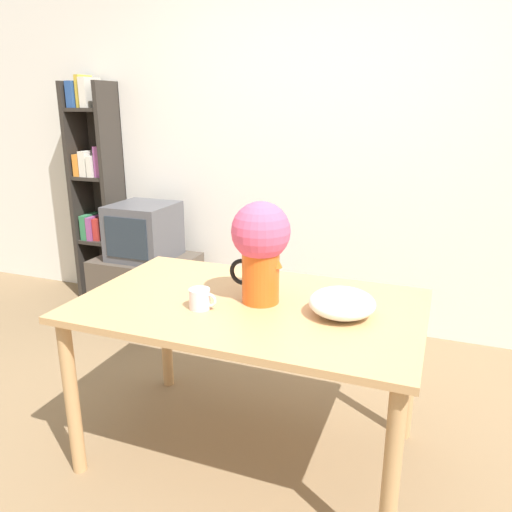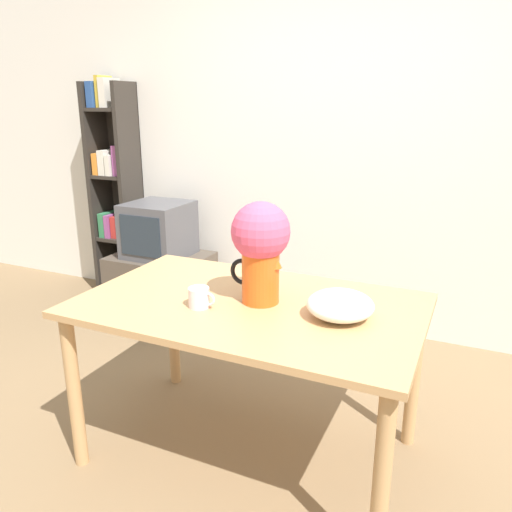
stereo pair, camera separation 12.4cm
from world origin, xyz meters
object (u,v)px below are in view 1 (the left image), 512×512
object	(u,v)px
tv_set	(144,231)
coffee_mug	(200,299)
flower_vase	(261,244)
white_bowl	(342,303)

from	to	relation	value
tv_set	coffee_mug	bearing A→B (deg)	-49.03
flower_vase	tv_set	bearing A→B (deg)	139.35
flower_vase	white_bowl	distance (m)	0.41
flower_vase	white_bowl	world-z (taller)	flower_vase
white_bowl	tv_set	distance (m)	2.08
coffee_mug	white_bowl	bearing A→B (deg)	13.76
flower_vase	white_bowl	bearing A→B (deg)	-3.79
flower_vase	tv_set	world-z (taller)	flower_vase
coffee_mug	white_bowl	distance (m)	0.57
flower_vase	coffee_mug	xyz separation A→B (m)	(-0.20, -0.16, -0.21)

